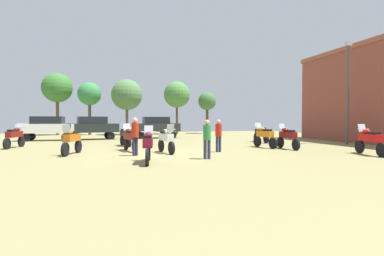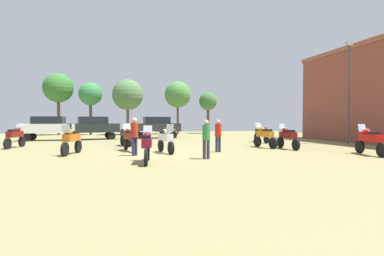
% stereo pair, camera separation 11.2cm
% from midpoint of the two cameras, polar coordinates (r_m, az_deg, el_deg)
% --- Properties ---
extents(ground_plane, '(44.00, 52.00, 0.02)m').
position_cam_midpoint_polar(ground_plane, '(14.82, -7.13, -5.05)').
color(ground_plane, olive).
extents(motorcycle_1, '(0.62, 2.25, 1.48)m').
position_cam_midpoint_polar(motorcycle_1, '(17.69, 18.37, -1.63)').
color(motorcycle_1, black).
rests_on(motorcycle_1, ground).
extents(motorcycle_3, '(0.80, 2.12, 1.50)m').
position_cam_midpoint_polar(motorcycle_3, '(15.25, -23.07, -2.17)').
color(motorcycle_3, black).
rests_on(motorcycle_3, ground).
extents(motorcycle_4, '(0.62, 2.24, 1.50)m').
position_cam_midpoint_polar(motorcycle_4, '(22.28, 13.43, -0.92)').
color(motorcycle_4, black).
rests_on(motorcycle_4, ground).
extents(motorcycle_5, '(0.77, 2.26, 1.48)m').
position_cam_midpoint_polar(motorcycle_5, '(15.99, -12.50, -1.92)').
color(motorcycle_5, black).
rests_on(motorcycle_5, ground).
extents(motorcycle_6, '(0.70, 2.11, 1.48)m').
position_cam_midpoint_polar(motorcycle_6, '(14.78, -5.39, -2.20)').
color(motorcycle_6, black).
rests_on(motorcycle_6, ground).
extents(motorcycle_7, '(0.67, 2.16, 1.47)m').
position_cam_midpoint_polar(motorcycle_7, '(11.50, -9.03, -3.30)').
color(motorcycle_7, black).
rests_on(motorcycle_7, ground).
extents(motorcycle_8, '(0.77, 2.27, 1.50)m').
position_cam_midpoint_polar(motorcycle_8, '(16.36, 31.80, -2.02)').
color(motorcycle_8, black).
rests_on(motorcycle_8, ground).
extents(motorcycle_9, '(0.73, 2.20, 1.49)m').
position_cam_midpoint_polar(motorcycle_9, '(20.50, -32.04, -1.35)').
color(motorcycle_9, black).
rests_on(motorcycle_9, ground).
extents(motorcycle_10, '(0.67, 2.14, 1.51)m').
position_cam_midpoint_polar(motorcycle_10, '(18.11, 14.13, -1.51)').
color(motorcycle_10, black).
rests_on(motorcycle_10, ground).
extents(motorcycle_11, '(0.77, 2.12, 1.49)m').
position_cam_midpoint_polar(motorcycle_11, '(19.13, -13.30, -1.36)').
color(motorcycle_11, black).
rests_on(motorcycle_11, ground).
extents(car_1, '(4.35, 1.93, 2.00)m').
position_cam_midpoint_polar(car_1, '(27.09, -7.30, 0.46)').
color(car_1, black).
rests_on(car_1, ground).
extents(car_2, '(4.58, 2.65, 2.00)m').
position_cam_midpoint_polar(car_2, '(26.36, -19.42, 0.35)').
color(car_2, black).
rests_on(car_2, ground).
extents(car_3, '(4.34, 1.89, 2.00)m').
position_cam_midpoint_polar(car_3, '(26.53, -26.91, 0.28)').
color(car_3, black).
rests_on(car_3, ground).
extents(person_1, '(0.37, 0.37, 1.73)m').
position_cam_midpoint_polar(person_1, '(15.20, 5.10, -1.03)').
color(person_1, '#232C48').
rests_on(person_1, ground).
extents(person_2, '(0.48, 0.48, 1.81)m').
position_cam_midpoint_polar(person_2, '(13.85, -11.53, -1.07)').
color(person_2, '#2B2644').
rests_on(person_2, ground).
extents(person_3, '(0.42, 0.42, 1.71)m').
position_cam_midpoint_polar(person_3, '(12.43, 2.77, -1.64)').
color(person_3, '#2E2E48').
rests_on(person_3, ground).
extents(tree_1, '(2.27, 2.27, 5.23)m').
position_cam_midpoint_polar(tree_1, '(36.36, 2.95, 5.23)').
color(tree_1, brown).
rests_on(tree_1, ground).
extents(tree_2, '(3.52, 3.52, 6.37)m').
position_cam_midpoint_polar(tree_2, '(33.87, -12.98, 6.45)').
color(tree_2, brown).
rests_on(tree_2, ground).
extents(tree_3, '(3.16, 3.16, 6.36)m').
position_cam_midpoint_polar(tree_3, '(34.73, -3.13, 6.64)').
color(tree_3, brown).
rests_on(tree_3, ground).
extents(tree_4, '(2.60, 2.60, 5.97)m').
position_cam_midpoint_polar(tree_4, '(34.58, -19.88, 6.32)').
color(tree_4, brown).
rests_on(tree_4, ground).
extents(tree_5, '(3.27, 3.27, 6.95)m').
position_cam_midpoint_polar(tree_5, '(35.73, -25.41, 7.19)').
color(tree_5, brown).
rests_on(tree_5, ground).
extents(lamp_post, '(0.44, 0.24, 7.17)m').
position_cam_midpoint_polar(lamp_post, '(22.89, 28.54, 7.13)').
color(lamp_post, '#47474C').
rests_on(lamp_post, ground).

